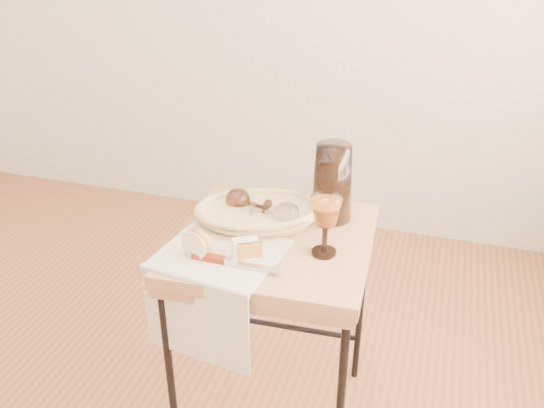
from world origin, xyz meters
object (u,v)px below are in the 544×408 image
(tea_towel, at_px, (221,253))
(table_knife, at_px, (232,261))
(goblet_lying_b, at_px, (272,213))
(side_table, at_px, (274,333))
(bread_basket, at_px, (258,214))
(goblet_lying_a, at_px, (250,204))
(pitcher, at_px, (332,182))
(wine_goblet, at_px, (325,226))
(apple_half, at_px, (198,242))

(tea_towel, bearing_deg, table_knife, -34.18)
(tea_towel, height_order, goblet_lying_b, goblet_lying_b)
(side_table, height_order, bread_basket, bread_basket)
(tea_towel, relative_size, bread_basket, 0.94)
(goblet_lying_a, xyz_separation_m, pitcher, (0.24, 0.08, 0.07))
(goblet_lying_b, distance_m, pitcher, 0.21)
(side_table, distance_m, table_knife, 0.42)
(side_table, bearing_deg, wine_goblet, -15.61)
(goblet_lying_b, relative_size, apple_half, 1.46)
(apple_half, bearing_deg, wine_goblet, 33.64)
(table_knife, bearing_deg, wine_goblet, 31.89)
(side_table, xyz_separation_m, apple_half, (-0.17, -0.16, 0.41))
(goblet_lying_a, bearing_deg, side_table, 152.04)
(pitcher, bearing_deg, bread_basket, -170.55)
(goblet_lying_b, distance_m, apple_half, 0.26)
(tea_towel, distance_m, bread_basket, 0.21)
(bread_basket, relative_size, apple_half, 3.87)
(side_table, xyz_separation_m, wine_goblet, (0.16, -0.05, 0.45))
(apple_half, bearing_deg, table_knife, 4.49)
(bread_basket, relative_size, table_knife, 1.39)
(pitcher, bearing_deg, goblet_lying_a, -176.71)
(goblet_lying_a, height_order, pitcher, pitcher)
(pitcher, xyz_separation_m, wine_goblet, (0.03, -0.21, -0.03))
(side_table, bearing_deg, goblet_lying_b, 112.98)
(goblet_lying_a, xyz_separation_m, goblet_lying_b, (0.08, -0.04, 0.00))
(bread_basket, relative_size, pitcher, 1.22)
(side_table, distance_m, apple_half, 0.47)
(side_table, height_order, wine_goblet, wine_goblet)
(goblet_lying_a, bearing_deg, bread_basket, 165.42)
(goblet_lying_a, distance_m, table_knife, 0.27)
(goblet_lying_b, xyz_separation_m, table_knife, (-0.04, -0.23, -0.04))
(bread_basket, height_order, goblet_lying_a, goblet_lying_a)
(tea_towel, xyz_separation_m, pitcher, (0.25, 0.30, 0.12))
(tea_towel, height_order, goblet_lying_a, goblet_lying_a)
(wine_goblet, relative_size, apple_half, 2.02)
(tea_towel, xyz_separation_m, apple_half, (-0.05, -0.03, 0.04))
(pitcher, relative_size, apple_half, 3.18)
(bread_basket, bearing_deg, goblet_lying_b, -44.01)
(bread_basket, height_order, wine_goblet, wine_goblet)
(bread_basket, bearing_deg, side_table, -66.63)
(bread_basket, distance_m, goblet_lying_b, 0.06)
(apple_half, distance_m, table_knife, 0.11)
(goblet_lying_b, height_order, table_knife, goblet_lying_b)
(side_table, relative_size, bread_basket, 2.09)
(goblet_lying_b, bearing_deg, pitcher, 34.27)
(table_knife, bearing_deg, pitcher, 61.18)
(tea_towel, distance_m, goblet_lying_b, 0.21)
(side_table, xyz_separation_m, goblet_lying_b, (-0.02, 0.05, 0.41))
(goblet_lying_a, xyz_separation_m, wine_goblet, (0.26, -0.13, 0.04))
(goblet_lying_b, xyz_separation_m, apple_half, (-0.15, -0.22, -0.00))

